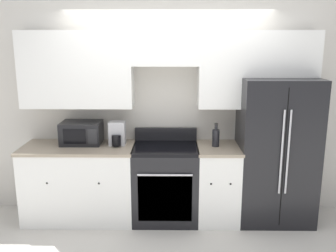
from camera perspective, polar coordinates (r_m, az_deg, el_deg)
ground_plane at (r=4.50m, az=-0.05°, el=-15.59°), size 12.00×12.00×0.00m
wall_back at (r=4.57m, az=0.06°, el=5.12°), size 8.00×0.39×2.60m
lower_cabinets_left at (r=4.72m, az=-13.26°, el=-8.37°), size 1.33×0.64×0.92m
lower_cabinets_right at (r=4.62m, az=7.52°, el=-8.61°), size 0.51×0.64×0.92m
oven_range at (r=4.58m, az=-0.40°, el=-8.60°), size 0.77×0.65×1.08m
refrigerator at (r=4.66m, az=16.02°, el=-3.54°), size 0.89×0.75×1.73m
microwave at (r=4.64m, az=-13.02°, el=-1.01°), size 0.48×0.35×0.27m
bottle at (r=4.45m, az=7.30°, el=-1.70°), size 0.09×0.09×0.28m
coffee_maker at (r=4.50m, az=-7.76°, el=-1.27°), size 0.19×0.22×0.28m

